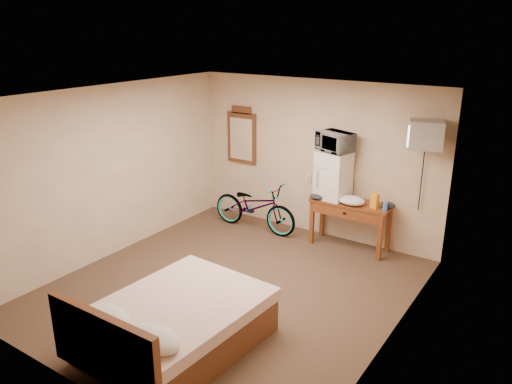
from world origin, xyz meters
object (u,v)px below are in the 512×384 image
(bicycle, at_px, (255,206))
(bed, at_px, (172,325))
(desk, at_px, (350,211))
(wall_mirror, at_px, (242,136))
(microwave, at_px, (335,142))
(mini_fridge, at_px, (333,175))
(blue_cup, at_px, (385,206))
(crt_television, at_px, (426,135))

(bicycle, xyz_separation_m, bed, (1.11, -3.21, -0.11))
(desk, height_order, wall_mirror, wall_mirror)
(microwave, xyz_separation_m, wall_mirror, (-1.86, 0.24, -0.18))
(mini_fridge, xyz_separation_m, bicycle, (-1.30, -0.21, -0.71))
(bed, bearing_deg, microwave, 86.90)
(blue_cup, bearing_deg, wall_mirror, 173.34)
(wall_mirror, height_order, bicycle, wall_mirror)
(mini_fridge, height_order, bicycle, mini_fridge)
(desk, height_order, bed, bed)
(mini_fridge, relative_size, crt_television, 1.19)
(mini_fridge, height_order, bed, mini_fridge)
(bicycle, bearing_deg, microwave, -81.36)
(desk, distance_m, bicycle, 1.63)
(crt_television, relative_size, wall_mirror, 0.62)
(microwave, distance_m, bicycle, 1.80)
(blue_cup, bearing_deg, mini_fridge, 174.77)
(microwave, relative_size, bed, 0.27)
(microwave, xyz_separation_m, crt_television, (1.30, -0.01, 0.26))
(microwave, relative_size, crt_television, 0.85)
(mini_fridge, distance_m, wall_mirror, 1.91)
(wall_mirror, xyz_separation_m, bicycle, (0.57, -0.45, -1.04))
(desk, distance_m, bed, 3.44)
(desk, height_order, microwave, microwave)
(bed, bearing_deg, bicycle, 109.13)
(blue_cup, bearing_deg, microwave, 174.76)
(mini_fridge, relative_size, bicycle, 0.47)
(desk, relative_size, microwave, 2.31)
(blue_cup, xyz_separation_m, bed, (-1.05, -3.34, -0.51))
(mini_fridge, xyz_separation_m, bed, (-0.18, -3.42, -0.82))
(blue_cup, distance_m, wall_mirror, 2.82)
(crt_television, distance_m, wall_mirror, 3.21)
(desk, xyz_separation_m, mini_fridge, (-0.31, 0.03, 0.50))
(wall_mirror, bearing_deg, mini_fridge, -7.32)
(desk, bearing_deg, microwave, 174.55)
(blue_cup, relative_size, wall_mirror, 0.12)
(crt_television, bearing_deg, wall_mirror, 175.49)
(bicycle, bearing_deg, crt_television, -86.08)
(blue_cup, xyz_separation_m, crt_television, (0.44, 0.07, 1.08))
(desk, height_order, crt_television, crt_television)
(mini_fridge, distance_m, bed, 3.52)
(crt_television, xyz_separation_m, wall_mirror, (-3.17, 0.25, -0.44))
(microwave, bearing_deg, desk, 15.66)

